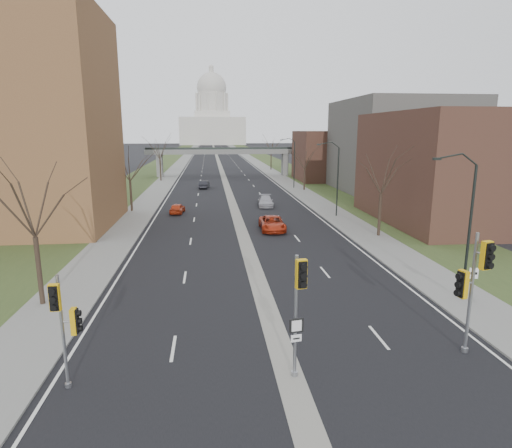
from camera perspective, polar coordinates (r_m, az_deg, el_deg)
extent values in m
plane|color=black|center=(19.65, 4.02, -18.27)|extent=(700.00, 700.00, 0.00)
cube|color=black|center=(166.96, -5.19, 8.81)|extent=(20.00, 600.00, 0.01)
cube|color=gray|center=(166.96, -5.19, 8.81)|extent=(1.20, 600.00, 0.02)
cube|color=gray|center=(167.61, -1.04, 8.89)|extent=(4.00, 600.00, 0.12)
cube|color=gray|center=(167.16, -9.36, 8.72)|extent=(4.00, 600.00, 0.12)
cube|color=#2A3A1B|center=(168.26, 1.02, 8.90)|extent=(8.00, 600.00, 0.10)
cube|color=#2A3A1B|center=(167.59, -11.43, 8.65)|extent=(8.00, 600.00, 0.10)
cube|color=#533427|center=(52.38, 25.18, 6.77)|extent=(16.00, 20.00, 12.00)
cube|color=#56544E|center=(75.40, 18.45, 9.78)|extent=(18.00, 22.00, 15.00)
cube|color=#533427|center=(90.34, 10.07, 8.94)|extent=(14.00, 14.00, 10.00)
cube|color=slate|center=(97.53, -12.71, 7.59)|extent=(1.20, 2.50, 5.00)
cube|color=slate|center=(98.42, 3.86, 7.90)|extent=(1.20, 2.50, 5.00)
cube|color=slate|center=(96.79, -4.42, 9.60)|extent=(34.00, 3.00, 1.00)
cube|color=black|center=(96.76, -4.43, 10.01)|extent=(34.00, 0.15, 0.50)
cube|color=silver|center=(336.65, -5.82, 12.23)|extent=(48.00, 42.00, 20.00)
cube|color=silver|center=(336.86, -5.86, 14.27)|extent=(26.00, 26.00, 5.00)
cylinder|color=silver|center=(337.30, -5.90, 15.80)|extent=(22.00, 22.00, 14.00)
sphere|color=silver|center=(338.17, -5.94, 17.65)|extent=(22.00, 22.00, 22.00)
cylinder|color=silver|center=(339.45, -5.99, 19.59)|extent=(3.60, 3.60, 4.50)
cylinder|color=black|center=(27.74, 26.53, -1.22)|extent=(0.16, 0.16, 8.00)
cube|color=black|center=(25.96, 23.14, 7.98)|extent=(0.45, 0.18, 0.14)
cylinder|color=black|center=(51.21, 10.82, 5.50)|extent=(0.16, 0.16, 8.00)
cube|color=black|center=(50.27, 8.48, 10.43)|extent=(0.45, 0.18, 0.14)
cylinder|color=black|center=(76.34, 5.13, 7.83)|extent=(0.16, 0.16, 8.00)
cube|color=black|center=(75.71, 3.45, 11.12)|extent=(0.45, 0.18, 0.14)
cylinder|color=#382B21|center=(27.68, -26.95, -5.59)|extent=(0.28, 0.28, 4.00)
cylinder|color=#382B21|center=(56.09, -16.32, 3.61)|extent=(0.28, 0.28, 3.75)
cylinder|color=#382B21|center=(89.52, -12.62, 7.03)|extent=(0.28, 0.28, 4.25)
cylinder|color=#382B21|center=(42.60, 16.15, 1.16)|extent=(0.28, 0.28, 4.00)
cylinder|color=#382B21|center=(73.87, 6.47, 5.90)|extent=(0.28, 0.28, 3.50)
cylinder|color=#382B21|center=(113.06, 2.02, 8.35)|extent=(0.28, 0.28, 4.25)
cylinder|color=gray|center=(18.62, -24.35, -13.06)|extent=(0.13, 0.13, 4.71)
cylinder|color=gray|center=(19.65, -23.74, -19.05)|extent=(0.25, 0.25, 0.18)
cube|color=#D29D0C|center=(17.61, -25.25, -8.85)|extent=(0.38, 0.37, 1.04)
cube|color=#D29D0C|center=(18.31, -23.10, -11.83)|extent=(0.37, 0.38, 1.04)
cylinder|color=gray|center=(17.74, 5.30, -12.29)|extent=(0.14, 0.14, 5.24)
cylinder|color=gray|center=(18.92, 5.14, -19.24)|extent=(0.28, 0.28, 0.20)
cube|color=#D29D0C|center=(16.55, 6.05, -6.63)|extent=(0.48, 0.46, 1.16)
cube|color=black|center=(17.86, 5.28, -13.17)|extent=(0.60, 0.14, 0.60)
cube|color=silver|center=(18.11, 5.24, -14.76)|extent=(0.45, 0.11, 0.30)
cylinder|color=gray|center=(21.66, 26.73, -8.35)|extent=(0.15, 0.15, 5.67)
cylinder|color=gray|center=(22.70, 26.05, -14.82)|extent=(0.31, 0.31, 0.22)
cube|color=#D29D0C|center=(20.75, 28.33, -3.69)|extent=(0.55, 0.53, 1.25)
cube|color=#D29D0C|center=(21.10, 25.85, -7.22)|extent=(0.53, 0.55, 1.25)
cylinder|color=black|center=(27.61, 26.81, -7.82)|extent=(0.05, 0.05, 1.99)
cube|color=silver|center=(27.30, 27.01, -5.86)|extent=(0.49, 0.14, 0.63)
imported|color=#B93515|center=(53.80, -10.45, 2.08)|extent=(1.93, 3.89, 1.27)
imported|color=black|center=(76.85, -6.92, 5.25)|extent=(1.93, 4.27, 1.36)
imported|color=#AF2C12|center=(43.81, 2.17, 0.08)|extent=(2.52, 5.27, 1.45)
imported|color=#A4A3AB|center=(57.86, 1.29, 3.05)|extent=(2.37, 4.97, 1.40)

